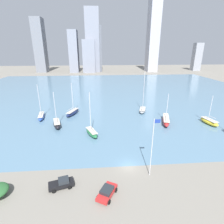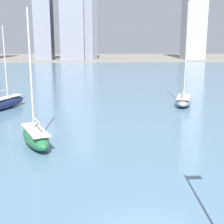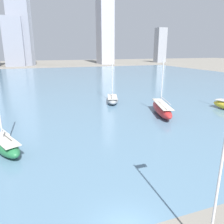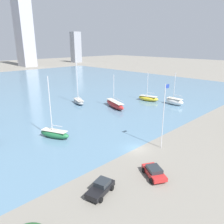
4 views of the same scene
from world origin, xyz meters
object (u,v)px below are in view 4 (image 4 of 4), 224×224
object	(u,v)px
sailboat_gray	(79,101)
sailboat_yellow	(148,98)
sailboat_white	(174,101)
sailboat_green	(55,134)
parked_sedan_red	(154,172)
parked_pickup_black	(101,188)
flag_pole	(164,115)
sailboat_red	(115,104)

from	to	relation	value
sailboat_gray	sailboat_yellow	bearing A→B (deg)	-16.63
sailboat_white	sailboat_green	distance (m)	41.51
sailboat_white	parked_sedan_red	xyz separation A→B (m)	(-37.99, -19.07, -0.31)
sailboat_white	parked_pickup_black	size ratio (longest dim) A/B	2.13
sailboat_white	parked_sedan_red	world-z (taller)	sailboat_white
flag_pole	parked_sedan_red	size ratio (longest dim) A/B	2.46
flag_pole	sailboat_gray	size ratio (longest dim) A/B	0.77
parked_sedan_red	parked_pickup_black	bearing A→B (deg)	-169.13
flag_pole	parked_sedan_red	bearing A→B (deg)	-152.44
sailboat_yellow	parked_pickup_black	world-z (taller)	sailboat_yellow
sailboat_white	sailboat_yellow	world-z (taller)	sailboat_white
sailboat_red	parked_sedan_red	xyz separation A→B (m)	(-21.75, -30.12, -0.25)
sailboat_yellow	sailboat_gray	bearing A→B (deg)	133.04
flag_pole	parked_sedan_red	world-z (taller)	flag_pole
sailboat_green	sailboat_yellow	bearing A→B (deg)	-16.42
sailboat_green	parked_pickup_black	xyz separation A→B (m)	(-4.81, -20.14, -0.13)
parked_pickup_black	sailboat_yellow	bearing A→B (deg)	104.29
sailboat_green	parked_sedan_red	bearing A→B (deg)	-105.56
parked_pickup_black	parked_sedan_red	distance (m)	8.59
flag_pole	parked_sedan_red	xyz separation A→B (m)	(-8.89, -4.64, -5.81)
sailboat_green	parked_sedan_red	size ratio (longest dim) A/B	2.60
parked_pickup_black	sailboat_white	bearing A→B (deg)	94.02
sailboat_red	sailboat_gray	xyz separation A→B (m)	(-5.32, 11.54, -0.17)
sailboat_gray	parked_pickup_black	xyz separation A→B (m)	(-24.59, -38.99, -0.06)
flag_pole	sailboat_yellow	distance (m)	36.20
flag_pole	sailboat_red	size ratio (longest dim) A/B	1.13
sailboat_white	sailboat_gray	bearing A→B (deg)	133.48
sailboat_yellow	sailboat_green	distance (m)	39.66
sailboat_white	parked_sedan_red	bearing A→B (deg)	-153.52
sailboat_gray	parked_sedan_red	world-z (taller)	sailboat_gray
sailboat_red	sailboat_yellow	world-z (taller)	sailboat_red
sailboat_white	sailboat_yellow	distance (m)	9.14
sailboat_gray	sailboat_green	xyz separation A→B (m)	(-19.78, -18.85, 0.08)
sailboat_green	sailboat_red	bearing A→B (deg)	-7.69
parked_pickup_black	sailboat_green	bearing A→B (deg)	151.02
parked_pickup_black	parked_sedan_red	xyz separation A→B (m)	(8.16, -2.67, -0.02)
sailboat_white	sailboat_green	world-z (taller)	sailboat_green
sailboat_yellow	sailboat_green	xyz separation A→B (m)	(-39.32, -5.17, 0.03)
sailboat_yellow	sailboat_green	world-z (taller)	sailboat_green
parked_sedan_red	sailboat_gray	bearing A→B (deg)	97.49
sailboat_green	sailboat_gray	bearing A→B (deg)	19.71
flag_pole	sailboat_green	xyz separation A→B (m)	(-12.24, 18.18, -5.66)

